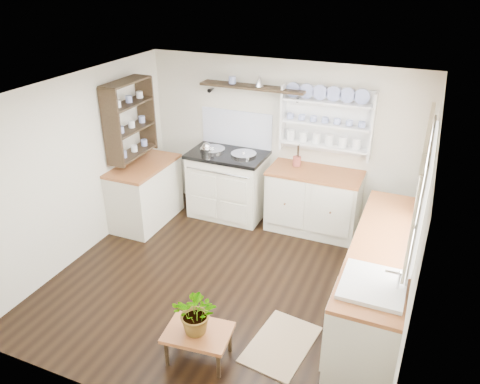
{
  "coord_description": "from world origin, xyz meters",
  "views": [
    {
      "loc": [
        1.91,
        -4.14,
        3.45
      ],
      "look_at": [
        0.06,
        0.25,
        1.1
      ],
      "focal_mm": 35.0,
      "sensor_mm": 36.0,
      "label": 1
    }
  ],
  "objects": [
    {
      "name": "floor",
      "position": [
        0.0,
        0.0,
        0.0
      ],
      "size": [
        4.0,
        3.8,
        0.01
      ],
      "primitive_type": "cube",
      "color": "black",
      "rests_on": "ground"
    },
    {
      "name": "wall_back",
      "position": [
        0.0,
        1.9,
        1.15
      ],
      "size": [
        4.0,
        0.02,
        2.3
      ],
      "primitive_type": "cube",
      "color": "beige",
      "rests_on": "ground"
    },
    {
      "name": "wall_right",
      "position": [
        2.0,
        0.0,
        1.15
      ],
      "size": [
        0.02,
        3.8,
        2.3
      ],
      "primitive_type": "cube",
      "color": "beige",
      "rests_on": "ground"
    },
    {
      "name": "wall_left",
      "position": [
        -2.0,
        0.0,
        1.15
      ],
      "size": [
        0.02,
        3.8,
        2.3
      ],
      "primitive_type": "cube",
      "color": "beige",
      "rests_on": "ground"
    },
    {
      "name": "ceiling",
      "position": [
        0.0,
        0.0,
        2.3
      ],
      "size": [
        4.0,
        3.8,
        0.01
      ],
      "primitive_type": "cube",
      "color": "white",
      "rests_on": "wall_back"
    },
    {
      "name": "window",
      "position": [
        1.95,
        0.15,
        1.56
      ],
      "size": [
        0.08,
        1.55,
        1.22
      ],
      "color": "white",
      "rests_on": "wall_right"
    },
    {
      "name": "aga_cooker",
      "position": [
        -0.69,
        1.57,
        0.5
      ],
      "size": [
        1.11,
        0.77,
        1.02
      ],
      "color": "white",
      "rests_on": "floor"
    },
    {
      "name": "back_cabinets",
      "position": [
        0.6,
        1.6,
        0.46
      ],
      "size": [
        1.27,
        0.63,
        0.9
      ],
      "color": "beige",
      "rests_on": "floor"
    },
    {
      "name": "right_cabinets",
      "position": [
        1.7,
        0.1,
        0.46
      ],
      "size": [
        0.62,
        2.43,
        0.9
      ],
      "color": "beige",
      "rests_on": "floor"
    },
    {
      "name": "belfast_sink",
      "position": [
        1.7,
        -0.65,
        0.8
      ],
      "size": [
        0.55,
        0.6,
        0.45
      ],
      "color": "white",
      "rests_on": "right_cabinets"
    },
    {
      "name": "left_cabinets",
      "position": [
        -1.7,
        0.9,
        0.46
      ],
      "size": [
        0.62,
        1.13,
        0.9
      ],
      "color": "beige",
      "rests_on": "floor"
    },
    {
      "name": "plate_rack",
      "position": [
        0.65,
        1.86,
        1.56
      ],
      "size": [
        1.2,
        0.22,
        0.9
      ],
      "color": "white",
      "rests_on": "wall_back"
    },
    {
      "name": "high_shelf",
      "position": [
        -0.4,
        1.78,
        1.91
      ],
      "size": [
        1.5,
        0.29,
        0.16
      ],
      "color": "black",
      "rests_on": "wall_back"
    },
    {
      "name": "left_shelving",
      "position": [
        -1.84,
        0.9,
        1.55
      ],
      "size": [
        0.28,
        0.8,
        1.05
      ],
      "primitive_type": "cube",
      "color": "black",
      "rests_on": "wall_left"
    },
    {
      "name": "kettle",
      "position": [
        -0.97,
        1.45,
        1.03
      ],
      "size": [
        0.17,
        0.17,
        0.2
      ],
      "primitive_type": null,
      "color": "silver",
      "rests_on": "aga_cooker"
    },
    {
      "name": "utensil_crock",
      "position": [
        0.31,
        1.68,
        0.98
      ],
      "size": [
        0.11,
        0.11,
        0.13
      ],
      "primitive_type": "cylinder",
      "color": "brown",
      "rests_on": "back_cabinets"
    },
    {
      "name": "center_table",
      "position": [
        0.24,
        -1.2,
        0.29
      ],
      "size": [
        0.66,
        0.5,
        0.33
      ],
      "rotation": [
        0.0,
        0.0,
        0.11
      ],
      "color": "brown",
      "rests_on": "floor"
    },
    {
      "name": "potted_plant",
      "position": [
        0.24,
        -1.2,
        0.56
      ],
      "size": [
        0.47,
        0.43,
        0.46
      ],
      "primitive_type": "imported",
      "rotation": [
        0.0,
        0.0,
        0.2
      ],
      "color": "#3F7233",
      "rests_on": "center_table"
    },
    {
      "name": "floor_rug",
      "position": [
        0.92,
        -0.73,
        0.01
      ],
      "size": [
        0.66,
        0.92,
        0.02
      ],
      "primitive_type": "cube",
      "rotation": [
        0.0,
        0.0,
        -0.13
      ],
      "color": "#968257",
      "rests_on": "floor"
    }
  ]
}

